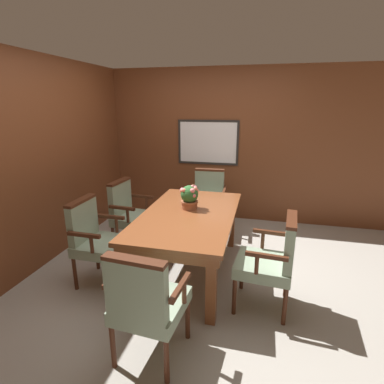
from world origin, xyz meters
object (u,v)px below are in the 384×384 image
Objects in this scene: chair_right_near at (272,258)px; potted_plant at (190,197)px; chair_left_far at (130,212)px; dining_table at (189,221)px; chair_left_near at (96,237)px; chair_head_far at (208,198)px; chair_head_near at (146,301)px.

potted_plant is at bearing -117.01° from chair_right_near.
chair_left_far is at bearing -109.87° from chair_right_near.
chair_left_near reaches higher than dining_table.
chair_head_far is at bearing -40.85° from chair_left_far.
chair_right_near is at bearing -63.35° from chair_head_far.
chair_head_near is (0.01, -1.29, -0.11)m from dining_table.
chair_left_far is 1.92m from chair_head_near.
chair_left_far is 1.00× the size of chair_head_far.
chair_right_near is at bearing -109.75° from chair_left_far.
potted_plant is at bearing -83.96° from chair_head_near.
chair_right_near is 1.83m from chair_left_near.
chair_right_near is at bearing -89.67° from chair_left_near.
chair_head_far is (-0.02, 1.26, -0.11)m from dining_table.
chair_left_far is at bearing -137.82° from chair_head_far.
dining_table is 1.01m from chair_right_near.
chair_left_far and chair_head_near have the same top height.
chair_right_near and chair_left_far have the same top height.
dining_table is at bearing -91.13° from chair_head_far.
dining_table is at bearing -65.06° from chair_left_near.
chair_head_far reaches higher than dining_table.
dining_table is at bearing -110.58° from chair_right_near.
chair_right_near is (0.90, -0.43, -0.11)m from dining_table.
dining_table is 1.89× the size of chair_head_far.
dining_table is 6.24× the size of potted_plant.
chair_left_near is at bearing -176.52° from chair_left_far.
dining_table is 1.02m from chair_left_near.
potted_plant reaches higher than chair_right_near.
chair_right_near is at bearing -25.48° from dining_table.
chair_head_near is at bearing -91.40° from chair_head_far.
chair_right_near is at bearing -131.62° from chair_head_near.
chair_head_near is (0.91, -1.69, 0.00)m from chair_left_far.
chair_head_near is at bearing -89.73° from dining_table.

